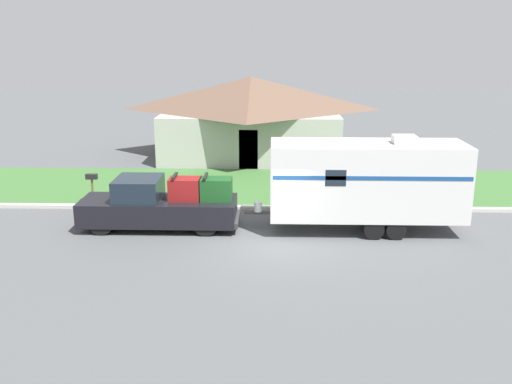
{
  "coord_description": "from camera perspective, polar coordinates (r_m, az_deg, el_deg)",
  "views": [
    {
      "loc": [
        0.08,
        -18.49,
        6.86
      ],
      "look_at": [
        -0.5,
        1.34,
        1.4
      ],
      "focal_mm": 40.0,
      "sensor_mm": 36.0,
      "label": 1
    }
  ],
  "objects": [
    {
      "name": "curb_strip",
      "position": [
        23.26,
        1.41,
        -1.6
      ],
      "size": [
        80.0,
        0.3,
        0.14
      ],
      "color": "beige",
      "rests_on": "ground_plane"
    },
    {
      "name": "lawn_strip",
      "position": [
        26.78,
        1.45,
        0.57
      ],
      "size": [
        80.0,
        7.0,
        0.03
      ],
      "color": "#3D6B33",
      "rests_on": "ground_plane"
    },
    {
      "name": "pickup_truck",
      "position": [
        21.12,
        -9.56,
        -1.29
      ],
      "size": [
        5.77,
        1.93,
        2.02
      ],
      "color": "black",
      "rests_on": "ground_plane"
    },
    {
      "name": "ground_plane",
      "position": [
        19.72,
        1.35,
        -4.97
      ],
      "size": [
        120.0,
        120.0,
        0.0
      ],
      "primitive_type": "plane",
      "color": "#515456"
    },
    {
      "name": "mailbox",
      "position": [
        24.82,
        -16.09,
        1.08
      ],
      "size": [
        0.48,
        0.2,
        1.28
      ],
      "color": "brown",
      "rests_on": "ground_plane"
    },
    {
      "name": "house_across_street",
      "position": [
        33.83,
        -0.49,
        7.76
      ],
      "size": [
        10.69,
        8.58,
        4.57
      ],
      "color": "#B2B2A8",
      "rests_on": "ground_plane"
    },
    {
      "name": "travel_trailer",
      "position": [
        20.73,
        11.03,
        1.19
      ],
      "size": [
        7.88,
        2.28,
        3.49
      ],
      "color": "black",
      "rests_on": "ground_plane"
    }
  ]
}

